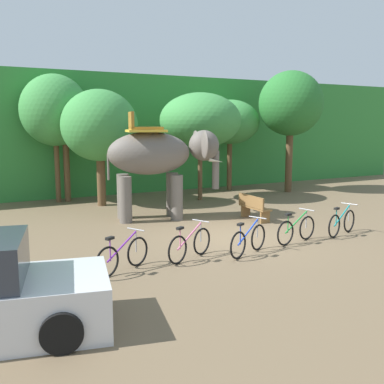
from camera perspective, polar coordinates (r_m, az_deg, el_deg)
ground_plane at (r=13.40m, az=5.50°, el=-5.80°), size 80.00×80.00×0.00m
foliage_hedge at (r=24.42m, az=-10.59°, el=7.45°), size 36.00×6.00×5.75m
tree_far_left at (r=19.86m, az=-17.32°, el=10.01°), size 2.87×2.87×5.45m
tree_left at (r=19.95m, az=-16.14°, el=9.56°), size 2.59×2.59×4.98m
tree_right at (r=18.55m, az=-11.85°, el=8.35°), size 3.11×3.11×4.77m
tree_center_right at (r=19.53m, az=1.07°, el=9.21°), size 3.56×3.56×4.72m
tree_center_left at (r=22.62m, az=4.92°, el=8.95°), size 2.97×2.97×4.58m
tree_far_right at (r=22.51m, az=12.63°, el=11.02°), size 3.12×3.12×5.94m
elephant at (r=15.66m, az=-4.33°, el=4.49°), size 4.25×2.45×3.78m
bike_purple at (r=10.33m, az=-8.92°, el=-8.09°), size 1.53×0.87×0.92m
bike_pink at (r=11.11m, az=-0.26°, el=-6.77°), size 1.56×0.83×0.92m
bike_blue at (r=11.60m, az=7.29°, el=-6.17°), size 1.58×0.80×0.92m
bike_green at (r=12.99m, az=13.32°, el=-4.72°), size 1.68×0.57×0.92m
bike_teal at (r=14.27m, az=18.78°, el=-3.75°), size 1.64×0.69×0.92m
wooden_bench at (r=15.73m, az=7.95°, el=-1.89°), size 0.44×1.51×0.89m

